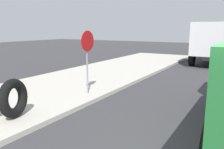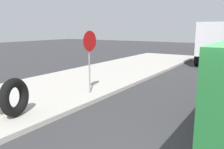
% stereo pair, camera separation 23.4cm
% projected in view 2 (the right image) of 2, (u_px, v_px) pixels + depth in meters
% --- Properties ---
extents(loose_tire, '(1.14, 0.61, 1.11)m').
position_uv_depth(loose_tire, '(15.00, 97.00, 6.58)').
color(loose_tire, black).
rests_on(loose_tire, sidewalk_curb).
extents(stop_sign, '(0.76, 0.08, 2.37)m').
position_uv_depth(stop_sign, '(90.00, 50.00, 8.71)').
color(stop_sign, gray).
rests_on(stop_sign, sidewalk_curb).
extents(dump_truck_gray, '(7.01, 2.81, 3.00)m').
position_uv_depth(dump_truck_gray, '(224.00, 42.00, 17.22)').
color(dump_truck_gray, slate).
rests_on(dump_truck_gray, ground).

